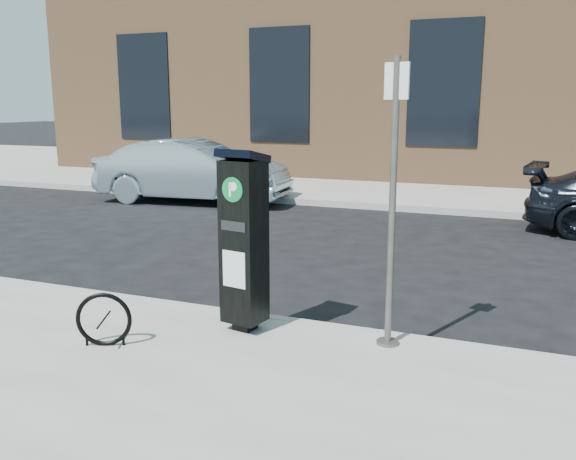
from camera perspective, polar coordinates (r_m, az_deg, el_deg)
The scene contains 9 objects.
ground at distance 6.88m, azimuth -1.00°, elevation -9.31°, with size 120.00×120.00×0.00m, color black.
sidewalk_far at distance 20.21m, azimuth 14.72°, elevation 4.61°, with size 60.00×12.00×0.15m, color gray.
curb_near at distance 6.83m, azimuth -1.07°, elevation -8.78°, with size 60.00×0.12×0.16m, color #9E9B93.
curb_far at distance 14.35m, azimuth 11.58°, elevation 1.95°, with size 60.00×0.12×0.16m, color #9E9B93.
building at distance 23.10m, azimuth 16.27°, elevation 15.52°, with size 28.00×10.05×8.25m.
parking_kiosk at distance 6.22m, azimuth -4.16°, elevation -0.85°, with size 0.49×0.45×1.89m.
sign_pole at distance 5.81m, azimuth 9.73°, elevation 2.07°, with size 0.24×0.22×2.74m.
bike_rack at distance 6.24m, azimuth -16.85°, elevation -8.04°, with size 0.51×0.26×0.54m.
car_silver at distance 15.59m, azimuth -8.87°, elevation 5.48°, with size 1.68×4.81×1.59m, color #8DA5B3.
Camera 1 is at (2.51, -5.90, 2.48)m, focal length 38.00 mm.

